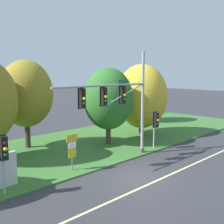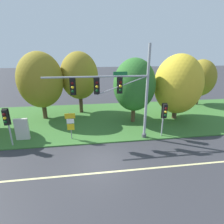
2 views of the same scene
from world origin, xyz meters
TOP-DOWN VIEW (x-y plane):
  - ground_plane at (0.00, 0.00)m, footprint 160.00×160.00m
  - lane_stripe at (0.00, -1.20)m, footprint 36.00×0.16m
  - grass_verge at (0.00, 8.25)m, footprint 48.00×11.50m
  - traffic_signal_mast at (1.59, 3.00)m, footprint 8.31×0.49m
  - pedestrian_signal_near_kerb at (-6.94, 2.95)m, footprint 0.46×0.55m
  - pedestrian_signal_further_along at (5.73, 2.93)m, footprint 0.46×0.55m
  - route_sign_post at (-2.27, 3.56)m, footprint 0.86×0.08m
  - tree_behind_signpost at (-1.61, 10.64)m, footprint 4.40×4.40m
  - tree_mid_verge at (4.01, 6.77)m, footprint 4.28×4.28m
  - tree_tall_centre at (8.92, 7.09)m, footprint 5.07×5.07m
  - tree_right_far at (14.73, 11.84)m, footprint 3.97×3.97m
  - info_kiosk at (-6.39, 4.04)m, footprint 1.10×0.24m

SIDE VIEW (x-z plane):
  - ground_plane at x=0.00m, z-range 0.00..0.00m
  - lane_stripe at x=0.00m, z-range 0.00..0.01m
  - grass_verge at x=0.00m, z-range 0.00..0.10m
  - info_kiosk at x=-6.39m, z-range 0.09..1.99m
  - route_sign_post at x=-2.27m, z-range 0.40..2.78m
  - pedestrian_signal_further_along at x=5.73m, z-range 0.78..3.83m
  - pedestrian_signal_near_kerb at x=-6.94m, z-range 0.81..3.96m
  - tree_right_far at x=14.73m, z-range 0.73..6.97m
  - tree_tall_centre at x=8.92m, z-range 0.43..7.46m
  - tree_mid_verge at x=4.01m, z-range 0.74..7.40m
  - traffic_signal_mast at x=1.59m, z-range 0.52..8.33m
  - tree_behind_signpost at x=-1.61m, z-range 0.96..8.21m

